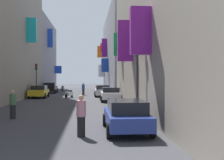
% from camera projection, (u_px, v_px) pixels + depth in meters
% --- Properties ---
extents(ground_plane, '(140.00, 140.00, 0.00)m').
position_uv_depth(ground_plane, '(72.00, 98.00, 33.39)').
color(ground_plane, '#38383D').
extents(building_left_mid_b, '(7.39, 19.21, 12.43)m').
position_uv_depth(building_left_mid_b, '(34.00, 56.00, 53.03)').
color(building_left_mid_b, gray).
rests_on(building_left_mid_b, ground).
extents(building_right_mid_b, '(7.28, 28.97, 12.85)m').
position_uv_depth(building_right_mid_b, '(125.00, 53.00, 49.43)').
color(building_right_mid_b, gray).
rests_on(building_right_mid_b, ground).
extents(parked_car_black, '(1.99, 4.19, 1.56)m').
position_uv_depth(parked_car_black, '(50.00, 88.00, 43.93)').
color(parked_car_black, black).
rests_on(parked_car_black, ground).
extents(parked_car_blue, '(1.88, 4.45, 1.38)m').
position_uv_depth(parked_car_blue, '(126.00, 115.00, 12.81)').
color(parked_car_blue, navy).
rests_on(parked_car_blue, ground).
extents(parked_car_silver, '(1.95, 4.33, 1.39)m').
position_uv_depth(parked_car_silver, '(102.00, 90.00, 36.15)').
color(parked_car_silver, '#B7B7BC').
rests_on(parked_car_silver, ground).
extents(parked_car_white, '(1.94, 4.10, 1.38)m').
position_uv_depth(parked_car_white, '(110.00, 94.00, 28.84)').
color(parked_car_white, white).
rests_on(parked_car_white, ground).
extents(parked_car_yellow, '(1.93, 4.25, 1.42)m').
position_uv_depth(parked_car_yellow, '(39.00, 91.00, 33.87)').
color(parked_car_yellow, gold).
rests_on(parked_car_yellow, ground).
extents(scooter_white, '(0.85, 1.89, 1.13)m').
position_uv_depth(scooter_white, '(69.00, 94.00, 33.95)').
color(scooter_white, silver).
rests_on(scooter_white, ground).
extents(scooter_silver, '(0.49, 1.82, 1.13)m').
position_uv_depth(scooter_silver, '(63.00, 88.00, 50.31)').
color(scooter_silver, '#ADADB2').
rests_on(scooter_silver, ground).
extents(pedestrian_crossing, '(0.38, 0.38, 1.63)m').
position_uv_depth(pedestrian_crossing, '(83.00, 89.00, 38.63)').
color(pedestrian_crossing, '#343434').
rests_on(pedestrian_crossing, ground).
extents(pedestrian_near_left, '(0.42, 0.42, 1.67)m').
position_uv_depth(pedestrian_near_left, '(81.00, 116.00, 11.73)').
color(pedestrian_near_left, black).
rests_on(pedestrian_near_left, ground).
extents(pedestrian_near_right, '(0.54, 0.54, 1.63)m').
position_uv_depth(pedestrian_near_right, '(13.00, 105.00, 16.79)').
color(pedestrian_near_right, '#252525').
rests_on(pedestrian_near_right, ground).
extents(traffic_light_near_corner, '(0.26, 0.34, 4.47)m').
position_uv_depth(traffic_light_near_corner, '(137.00, 65.00, 16.45)').
color(traffic_light_near_corner, '#2D2D2D').
rests_on(traffic_light_near_corner, ground).
extents(traffic_light_far_corner, '(0.26, 0.34, 4.03)m').
position_uv_depth(traffic_light_far_corner, '(36.00, 74.00, 36.58)').
color(traffic_light_far_corner, '#2D2D2D').
rests_on(traffic_light_far_corner, ground).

